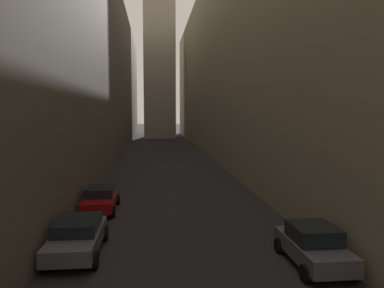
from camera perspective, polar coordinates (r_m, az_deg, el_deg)
The scene contains 6 objects.
ground_plane at distance 44.22m, azimuth -3.95°, elevation -2.46°, with size 264.00×264.00×0.00m, color #232326.
building_block_left at distance 47.10m, azimuth -17.75°, elevation 10.90°, with size 10.83×108.00×21.53m, color #60594F.
building_block_right at distance 48.15m, azimuth 10.70°, elevation 11.99°, with size 13.09×108.00×23.34m, color gray.
parked_car_left_third at distance 16.12m, azimuth -16.74°, elevation -12.96°, with size 2.00×4.46×1.38m.
parked_car_left_far at distance 22.47m, azimuth -13.50°, elevation -7.89°, with size 1.91×4.16×1.34m.
parked_car_right_third at distance 15.08m, azimuth 17.65°, elevation -14.18°, with size 1.89×3.92×1.50m.
Camera 1 is at (-1.37, 4.16, 5.62)m, focal length 35.76 mm.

